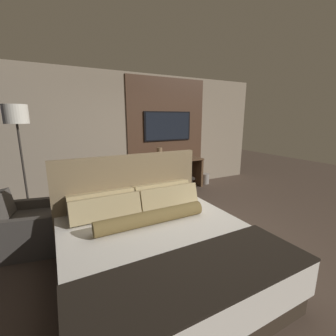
{
  "coord_description": "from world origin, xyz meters",
  "views": [
    {
      "loc": [
        -1.73,
        -2.57,
        1.79
      ],
      "look_at": [
        0.09,
        0.89,
        0.92
      ],
      "focal_mm": 24.0,
      "sensor_mm": 36.0,
      "label": 1
    }
  ],
  "objects_px": {
    "desk_chair": "(178,173)",
    "armchair_by_window": "(28,228)",
    "tv": "(168,126)",
    "desk": "(172,169)",
    "vase_tall": "(159,154)",
    "waste_bin": "(205,179)",
    "floor_lamp": "(17,125)",
    "bed": "(158,248)"
  },
  "relations": [
    {
      "from": "bed",
      "to": "desk_chair",
      "type": "height_order",
      "value": "bed"
    },
    {
      "from": "desk_chair",
      "to": "armchair_by_window",
      "type": "distance_m",
      "value": 3.14
    },
    {
      "from": "tv",
      "to": "floor_lamp",
      "type": "xyz_separation_m",
      "value": [
        -3.08,
        -1.01,
        0.1
      ]
    },
    {
      "from": "desk_chair",
      "to": "waste_bin",
      "type": "height_order",
      "value": "desk_chair"
    },
    {
      "from": "armchair_by_window",
      "to": "vase_tall",
      "type": "xyz_separation_m",
      "value": [
        2.72,
        1.35,
        0.66
      ]
    },
    {
      "from": "floor_lamp",
      "to": "waste_bin",
      "type": "bearing_deg",
      "value": 10.51
    },
    {
      "from": "vase_tall",
      "to": "waste_bin",
      "type": "xyz_separation_m",
      "value": [
        1.4,
        0.01,
        -0.79
      ]
    },
    {
      "from": "vase_tall",
      "to": "waste_bin",
      "type": "relative_size",
      "value": 1.18
    },
    {
      "from": "bed",
      "to": "desk",
      "type": "bearing_deg",
      "value": 58.77
    },
    {
      "from": "bed",
      "to": "desk_chair",
      "type": "xyz_separation_m",
      "value": [
        1.62,
        2.32,
        0.19
      ]
    },
    {
      "from": "desk_chair",
      "to": "floor_lamp",
      "type": "bearing_deg",
      "value": -169.32
    },
    {
      "from": "desk",
      "to": "waste_bin",
      "type": "height_order",
      "value": "desk"
    },
    {
      "from": "vase_tall",
      "to": "armchair_by_window",
      "type": "bearing_deg",
      "value": -153.49
    },
    {
      "from": "tv",
      "to": "armchair_by_window",
      "type": "distance_m",
      "value": 3.71
    },
    {
      "from": "tv",
      "to": "desk_chair",
      "type": "height_order",
      "value": "tv"
    },
    {
      "from": "floor_lamp",
      "to": "tv",
      "type": "bearing_deg",
      "value": 18.17
    },
    {
      "from": "bed",
      "to": "waste_bin",
      "type": "bearing_deg",
      "value": 45.31
    },
    {
      "from": "bed",
      "to": "tv",
      "type": "xyz_separation_m",
      "value": [
        1.71,
        3.02,
        1.23
      ]
    },
    {
      "from": "bed",
      "to": "waste_bin",
      "type": "xyz_separation_m",
      "value": [
        2.74,
        2.77,
        -0.21
      ]
    },
    {
      "from": "desk_chair",
      "to": "armchair_by_window",
      "type": "relative_size",
      "value": 0.9
    },
    {
      "from": "desk_chair",
      "to": "vase_tall",
      "type": "bearing_deg",
      "value": 126.22
    },
    {
      "from": "desk",
      "to": "vase_tall",
      "type": "xyz_separation_m",
      "value": [
        -0.36,
        -0.05,
        0.42
      ]
    },
    {
      "from": "vase_tall",
      "to": "waste_bin",
      "type": "distance_m",
      "value": 1.6
    },
    {
      "from": "desk",
      "to": "armchair_by_window",
      "type": "bearing_deg",
      "value": -155.44
    },
    {
      "from": "armchair_by_window",
      "to": "vase_tall",
      "type": "relative_size",
      "value": 3.03
    },
    {
      "from": "bed",
      "to": "vase_tall",
      "type": "bearing_deg",
      "value": 64.06
    },
    {
      "from": "tv",
      "to": "armchair_by_window",
      "type": "bearing_deg",
      "value": -152.42
    },
    {
      "from": "tv",
      "to": "waste_bin",
      "type": "distance_m",
      "value": 1.79
    },
    {
      "from": "floor_lamp",
      "to": "waste_bin",
      "type": "height_order",
      "value": "floor_lamp"
    },
    {
      "from": "desk_chair",
      "to": "bed",
      "type": "bearing_deg",
      "value": -120.18
    },
    {
      "from": "armchair_by_window",
      "to": "vase_tall",
      "type": "distance_m",
      "value": 3.1
    },
    {
      "from": "bed",
      "to": "vase_tall",
      "type": "relative_size",
      "value": 6.48
    },
    {
      "from": "desk",
      "to": "floor_lamp",
      "type": "relative_size",
      "value": 0.81
    },
    {
      "from": "desk_chair",
      "to": "armchair_by_window",
      "type": "bearing_deg",
      "value": -158.37
    },
    {
      "from": "floor_lamp",
      "to": "waste_bin",
      "type": "xyz_separation_m",
      "value": [
        4.12,
        0.76,
        -1.54
      ]
    },
    {
      "from": "desk_chair",
      "to": "floor_lamp",
      "type": "xyz_separation_m",
      "value": [
        -3.0,
        -0.31,
        1.15
      ]
    },
    {
      "from": "desk",
      "to": "desk_chair",
      "type": "relative_size",
      "value": 1.8
    },
    {
      "from": "floor_lamp",
      "to": "bed",
      "type": "bearing_deg",
      "value": -55.57
    },
    {
      "from": "armchair_by_window",
      "to": "waste_bin",
      "type": "bearing_deg",
      "value": -60.12
    },
    {
      "from": "desk",
      "to": "vase_tall",
      "type": "bearing_deg",
      "value": -171.78
    },
    {
      "from": "desk_chair",
      "to": "vase_tall",
      "type": "relative_size",
      "value": 2.72
    },
    {
      "from": "floor_lamp",
      "to": "vase_tall",
      "type": "distance_m",
      "value": 2.92
    }
  ]
}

